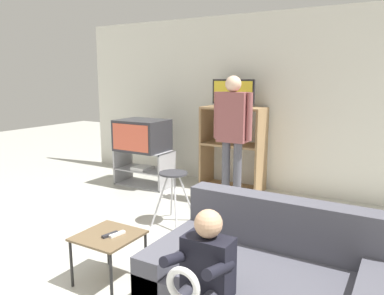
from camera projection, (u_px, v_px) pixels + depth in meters
wall_back at (257, 103)px, 5.62m from camera, size 6.40×0.06×2.60m
tv_stand at (144, 168)px, 5.87m from camera, size 0.90×0.45×0.56m
television_main at (142, 135)px, 5.77m from camera, size 0.74×0.59×0.48m
media_shelf at (233, 148)px, 5.61m from camera, size 0.93×0.46×1.25m
television_flat at (233, 94)px, 5.47m from camera, size 0.66×0.20×0.40m
folding_stool at (173, 183)px, 4.28m from camera, size 0.37×0.43×0.62m
snack_table at (109, 240)px, 3.06m from camera, size 0.47×0.47×0.42m
remote_control_black at (110, 235)px, 3.02m from camera, size 0.07×0.15×0.02m
remote_control_white at (117, 234)px, 3.03m from camera, size 0.06×0.15×0.02m
couch at (269, 284)px, 2.60m from camera, size 1.55×0.99×0.78m
person_standing_adult at (232, 128)px, 4.82m from camera, size 0.53×0.21×1.70m
person_seated_child at (201, 276)px, 2.18m from camera, size 0.33×0.43×0.92m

